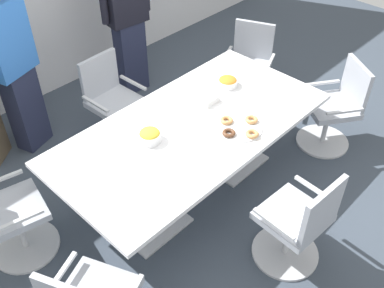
{
  "coord_description": "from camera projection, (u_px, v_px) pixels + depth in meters",
  "views": [
    {
      "loc": [
        -2.1,
        -2.01,
        3.07
      ],
      "look_at": [
        0.0,
        0.0,
        0.55
      ],
      "focal_mm": 41.95,
      "sensor_mm": 36.0,
      "label": 1
    }
  ],
  "objects": [
    {
      "name": "office_chair_4",
      "position": [
        297.0,
        225.0,
        3.37
      ],
      "size": [
        0.57,
        0.57,
        0.91
      ],
      "rotation": [
        0.0,
        0.0,
        -0.06
      ],
      "color": "silver",
      "rests_on": "ground"
    },
    {
      "name": "ground_plane",
      "position": [
        192.0,
        189.0,
        4.22
      ],
      "size": [
        10.0,
        10.0,
        0.01
      ],
      "primitive_type": "cube",
      "color": "#3D4754"
    },
    {
      "name": "snack_bowl_chips_yellow",
      "position": [
        150.0,
        136.0,
        3.54
      ],
      "size": [
        0.18,
        0.18,
        0.11
      ],
      "color": "white",
      "rests_on": "conference_table"
    },
    {
      "name": "office_chair_5",
      "position": [
        335.0,
        110.0,
        4.46
      ],
      "size": [
        0.75,
        0.75,
        0.91
      ],
      "rotation": [
        0.0,
        0.0,
        0.98
      ],
      "color": "silver",
      "rests_on": "ground"
    },
    {
      "name": "office_chair_0",
      "position": [
        248.0,
        70.0,
        5.04
      ],
      "size": [
        0.71,
        0.71,
        0.91
      ],
      "rotation": [
        0.0,
        0.0,
        -4.31
      ],
      "color": "silver",
      "rests_on": "ground"
    },
    {
      "name": "napkin_pile",
      "position": [
        207.0,
        99.0,
        3.97
      ],
      "size": [
        0.17,
        0.17,
        0.06
      ],
      "primitive_type": "cube",
      "color": "white",
      "rests_on": "conference_table"
    },
    {
      "name": "snack_bowl_chips_orange",
      "position": [
        228.0,
        82.0,
        4.15
      ],
      "size": [
        0.19,
        0.19,
        0.09
      ],
      "color": "white",
      "rests_on": "conference_table"
    },
    {
      "name": "donut_platter",
      "position": [
        240.0,
        127.0,
        3.68
      ],
      "size": [
        0.37,
        0.37,
        0.04
      ],
      "color": "white",
      "rests_on": "conference_table"
    },
    {
      "name": "office_chair_1",
      "position": [
        113.0,
        105.0,
        4.52
      ],
      "size": [
        0.56,
        0.56,
        0.91
      ],
      "rotation": [
        0.0,
        0.0,
        -3.09
      ],
      "color": "silver",
      "rests_on": "ground"
    },
    {
      "name": "person_standing_1",
      "position": [
        12.0,
        64.0,
        4.1
      ],
      "size": [
        0.61,
        0.34,
        1.8
      ],
      "rotation": [
        0.0,
        0.0,
        -2.83
      ],
      "color": "#232842",
      "rests_on": "ground"
    },
    {
      "name": "office_chair_2",
      "position": [
        7.0,
        218.0,
        3.42
      ],
      "size": [
        0.65,
        0.65,
        0.91
      ],
      "rotation": [
        0.0,
        0.0,
        -1.79
      ],
      "color": "silver",
      "rests_on": "ground"
    },
    {
      "name": "person_standing_2",
      "position": [
        127.0,
        15.0,
        4.87
      ],
      "size": [
        0.62,
        0.27,
        1.8
      ],
      "rotation": [
        0.0,
        0.0,
        -3.26
      ],
      "color": "#232842",
      "rests_on": "ground"
    },
    {
      "name": "conference_table",
      "position": [
        192.0,
        137.0,
        3.8
      ],
      "size": [
        2.4,
        1.2,
        0.75
      ],
      "color": "white",
      "rests_on": "ground"
    }
  ]
}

